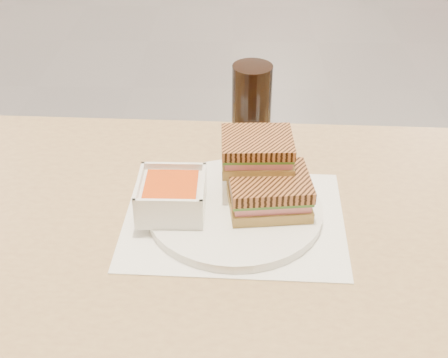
{
  "coord_description": "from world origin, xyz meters",
  "views": [
    {
      "loc": [
        0.03,
        -2.8,
        1.37
      ],
      "look_at": [
        0.01,
        -2.0,
        0.82
      ],
      "focal_mm": 48.7,
      "sensor_mm": 36.0,
      "label": 1
    }
  ],
  "objects_px": {
    "panini_lower": "(269,192)",
    "cola_glass": "(252,105)",
    "main_table": "(197,278)",
    "plate": "(235,210)",
    "soup_bowl": "(172,197)"
  },
  "relations": [
    {
      "from": "main_table",
      "to": "plate",
      "type": "bearing_deg",
      "value": 26.32
    },
    {
      "from": "main_table",
      "to": "cola_glass",
      "type": "distance_m",
      "value": 0.35
    },
    {
      "from": "panini_lower",
      "to": "cola_glass",
      "type": "height_order",
      "value": "cola_glass"
    },
    {
      "from": "main_table",
      "to": "cola_glass",
      "type": "bearing_deg",
      "value": 70.71
    },
    {
      "from": "cola_glass",
      "to": "main_table",
      "type": "bearing_deg",
      "value": -109.29
    },
    {
      "from": "plate",
      "to": "soup_bowl",
      "type": "bearing_deg",
      "value": -174.67
    },
    {
      "from": "main_table",
      "to": "cola_glass",
      "type": "xyz_separation_m",
      "value": [
        0.09,
        0.27,
        0.2
      ]
    },
    {
      "from": "panini_lower",
      "to": "cola_glass",
      "type": "relative_size",
      "value": 0.87
    },
    {
      "from": "plate",
      "to": "cola_glass",
      "type": "xyz_separation_m",
      "value": [
        0.03,
        0.24,
        0.07
      ]
    },
    {
      "from": "panini_lower",
      "to": "cola_glass",
      "type": "distance_m",
      "value": 0.24
    },
    {
      "from": "main_table",
      "to": "panini_lower",
      "type": "height_order",
      "value": "panini_lower"
    },
    {
      "from": "main_table",
      "to": "panini_lower",
      "type": "distance_m",
      "value": 0.2
    },
    {
      "from": "main_table",
      "to": "panini_lower",
      "type": "xyz_separation_m",
      "value": [
        0.12,
        0.04,
        0.16
      ]
    },
    {
      "from": "main_table",
      "to": "panini_lower",
      "type": "bearing_deg",
      "value": 16.45
    },
    {
      "from": "main_table",
      "to": "plate",
      "type": "xyz_separation_m",
      "value": [
        0.06,
        0.03,
        0.12
      ]
    }
  ]
}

